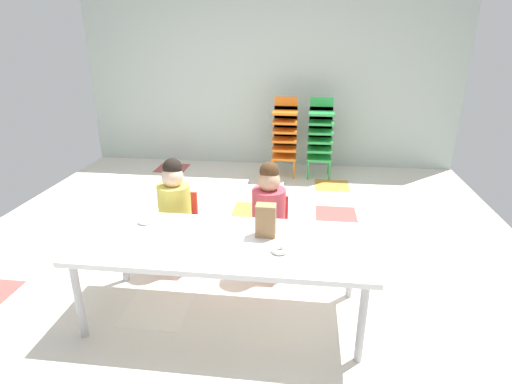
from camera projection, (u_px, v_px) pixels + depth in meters
ground_plane at (240, 252)px, 3.67m from camera, size 5.24×5.43×0.02m
back_wall at (269, 76)px, 5.73m from camera, size 5.24×0.10×2.51m
craft_table at (224, 247)px, 2.65m from camera, size 1.88×0.76×0.57m
seated_child_near_camera at (175, 203)px, 3.26m from camera, size 0.34×0.34×0.92m
seated_child_middle_seat at (269, 208)px, 3.17m from camera, size 0.32×0.31×0.92m
kid_chair_orange_stack at (285, 133)px, 5.44m from camera, size 0.32×0.30×1.04m
kid_chair_green_stack at (320, 134)px, 5.38m from camera, size 0.32×0.30×1.04m
paper_bag_brown at (266, 220)px, 2.66m from camera, size 0.13×0.09×0.22m
paper_plate_near_edge at (146, 223)px, 2.87m from camera, size 0.18×0.18×0.01m
paper_plate_center_table at (125, 237)px, 2.67m from camera, size 0.18×0.18×0.01m
donut_powdered_on_plate at (146, 221)px, 2.86m from camera, size 0.11×0.11×0.03m
donut_powdered_loose at (280, 250)px, 2.49m from camera, size 0.11×0.11×0.03m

